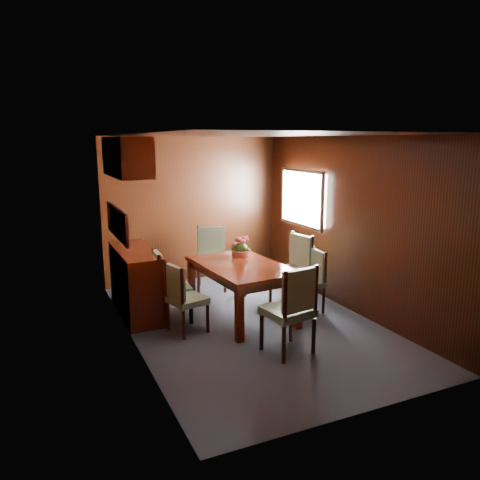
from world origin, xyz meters
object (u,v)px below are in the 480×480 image
sideboard (136,282)px  chair_head (293,306)px  flower_centerpiece (241,247)px  dining_table (241,272)px  chair_left_near (183,295)px  chair_right_near (311,277)px

sideboard → chair_head: 2.37m
chair_head → sideboard: bearing=114.1°
sideboard → flower_centerpiece: size_ratio=5.06×
dining_table → flower_centerpiece: flower_centerpiece is taller
chair_left_near → flower_centerpiece: size_ratio=3.21×
chair_left_near → chair_head: size_ratio=0.87×
sideboard → flower_centerpiece: (1.44, -0.28, 0.41)m
flower_centerpiece → chair_right_near: bearing=-37.3°
sideboard → chair_left_near: sideboard is taller
dining_table → chair_right_near: (0.99, -0.18, -0.14)m
dining_table → chair_left_near: (-0.89, -0.21, -0.13)m
dining_table → sideboard: bearing=146.3°
dining_table → chair_head: (0.03, -1.29, -0.06)m
dining_table → chair_left_near: 0.92m
sideboard → flower_centerpiece: 1.52m
chair_left_near → chair_head: (0.91, -1.07, 0.08)m
chair_left_near → dining_table: bearing=89.3°
chair_head → flower_centerpiece: (0.16, 1.71, 0.29)m
dining_table → chair_right_near: 1.01m
dining_table → flower_centerpiece: 0.52m
chair_right_near → chair_head: bearing=145.2°
flower_centerpiece → chair_head: bearing=-95.4°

